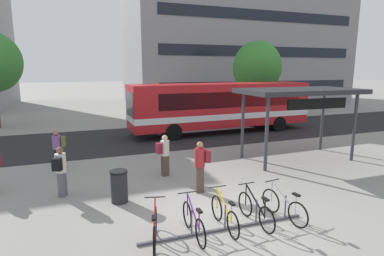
% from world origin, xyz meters
% --- Properties ---
extents(ground, '(200.00, 200.00, 0.00)m').
position_xyz_m(ground, '(0.00, 0.00, 0.00)').
color(ground, gray).
extents(bus_lane_asphalt, '(80.00, 7.20, 0.01)m').
position_xyz_m(bus_lane_asphalt, '(0.00, 11.02, 0.00)').
color(bus_lane_asphalt, '#232326').
rests_on(bus_lane_asphalt, ground).
extents(city_bus, '(12.08, 2.85, 3.20)m').
position_xyz_m(city_bus, '(4.99, 11.02, 1.78)').
color(city_bus, red).
rests_on(city_bus, ground).
extents(bike_rack, '(4.60, 0.18, 0.70)m').
position_xyz_m(bike_rack, '(-0.42, -0.58, 0.09)').
color(bike_rack, '#47474C').
rests_on(bike_rack, ground).
extents(parked_bicycle_red_0, '(0.64, 1.67, 0.99)m').
position_xyz_m(parked_bicycle_red_0, '(-2.28, -0.58, 0.38)').
color(parked_bicycle_red_0, black).
rests_on(parked_bicycle_red_0, ground).
extents(parked_bicycle_purple_1, '(0.52, 1.72, 0.99)m').
position_xyz_m(parked_bicycle_purple_1, '(-1.31, -0.60, 0.38)').
color(parked_bicycle_purple_1, black).
rests_on(parked_bicycle_purple_1, ground).
extents(parked_bicycle_yellow_2, '(0.52, 1.72, 0.99)m').
position_xyz_m(parked_bicycle_yellow_2, '(-0.41, -0.51, 0.38)').
color(parked_bicycle_yellow_2, black).
rests_on(parked_bicycle_yellow_2, ground).
extents(parked_bicycle_black_3, '(0.52, 1.72, 0.99)m').
position_xyz_m(parked_bicycle_black_3, '(0.49, -0.57, 0.38)').
color(parked_bicycle_black_3, black).
rests_on(parked_bicycle_black_3, ground).
extents(parked_bicycle_silver_4, '(0.52, 1.71, 0.99)m').
position_xyz_m(parked_bicycle_silver_4, '(1.36, -0.62, 0.38)').
color(parked_bicycle_silver_4, black).
rests_on(parked_bicycle_silver_4, ground).
extents(transit_shelter, '(5.42, 2.95, 3.25)m').
position_xyz_m(transit_shelter, '(5.58, 4.08, 3.02)').
color(transit_shelter, '#38383D').
rests_on(transit_shelter, ground).
extents(commuter_olive_pack_0, '(0.52, 0.34, 1.68)m').
position_xyz_m(commuter_olive_pack_0, '(-4.67, 6.24, 0.97)').
color(commuter_olive_pack_0, black).
rests_on(commuter_olive_pack_0, ground).
extents(commuter_maroon_pack_1, '(0.58, 0.42, 1.63)m').
position_xyz_m(commuter_maroon_pack_1, '(-0.77, 4.03, 0.93)').
color(commuter_maroon_pack_1, '#47382D').
rests_on(commuter_maroon_pack_1, ground).
extents(commuter_maroon_pack_2, '(0.57, 0.41, 1.77)m').
position_xyz_m(commuter_maroon_pack_2, '(-0.06, 1.99, 1.02)').
color(commuter_maroon_pack_2, '#47382D').
rests_on(commuter_maroon_pack_2, ground).
extents(commuter_black_pack_3, '(0.48, 0.60, 1.67)m').
position_xyz_m(commuter_black_pack_3, '(-4.45, 3.22, 0.96)').
color(commuter_black_pack_3, '#565660').
rests_on(commuter_black_pack_3, ground).
extents(trash_bin, '(0.55, 0.55, 1.03)m').
position_xyz_m(trash_bin, '(-2.75, 2.15, 0.52)').
color(trash_bin, '#232328').
rests_on(trash_bin, ground).
extents(street_tree_1, '(4.16, 4.16, 6.50)m').
position_xyz_m(street_tree_1, '(10.98, 16.36, 4.25)').
color(street_tree_1, brown).
rests_on(street_tree_1, ground).
extents(building_right_wing, '(26.66, 12.97, 18.68)m').
position_xyz_m(building_right_wing, '(15.55, 28.98, 9.34)').
color(building_right_wing, gray).
rests_on(building_right_wing, ground).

